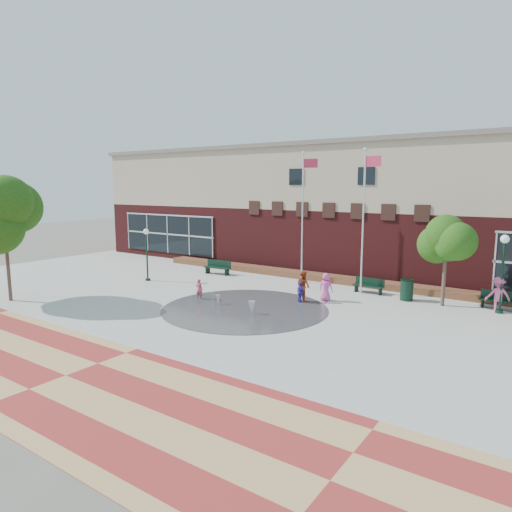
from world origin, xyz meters
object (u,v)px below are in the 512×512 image
Objects in this scene: bench_left at (217,270)px; child_splash at (199,289)px; trash_can at (407,290)px; flagpole_right at (364,214)px; tree_big_left at (3,211)px; flagpole_left at (303,211)px.

bench_left is 7.20m from child_splash.
bench_left is 1.75× the size of child_splash.
flagpole_right is at bearing 176.40° from trash_can.
child_splash is (-6.80, -6.40, -4.05)m from flagpole_right.
tree_big_left reaches higher than child_splash.
tree_big_left is at bearing -136.02° from flagpole_right.
flagpole_left is at bearing 4.47° from bench_left.
bench_left is at bearing 69.74° from tree_big_left.
trash_can is 0.17× the size of tree_big_left.
child_splash is (3.76, -6.13, 0.25)m from bench_left.
flagpole_right is 7.22× the size of child_splash.
bench_left is 1.69× the size of trash_can.
flagpole_left reaches higher than child_splash.
flagpole_left is 4.37m from flagpole_right.
tree_big_left is (-17.69, -12.28, 4.29)m from trash_can.
bench_left is (-10.56, -0.27, -4.31)m from flagpole_right.
flagpole_left reaches higher than tree_big_left.
flagpole_left is 1.21× the size of tree_big_left.
trash_can is 1.04× the size of child_splash.
flagpole_left reaches higher than trash_can.
bench_left is at bearing -179.57° from trash_can.
flagpole_left is at bearing -118.57° from child_splash.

